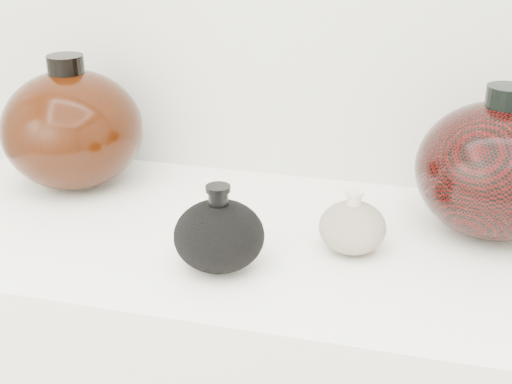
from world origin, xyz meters
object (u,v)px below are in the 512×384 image
(cream_gourd_vase, at_px, (352,227))
(left_round_pot, at_px, (72,129))
(black_gourd_vase, at_px, (219,235))
(right_round_pot, at_px, (497,169))

(cream_gourd_vase, bearing_deg, left_round_pot, 166.34)
(cream_gourd_vase, xyz_separation_m, left_round_pot, (-0.51, 0.12, 0.07))
(cream_gourd_vase, height_order, left_round_pot, left_round_pot)
(black_gourd_vase, xyz_separation_m, left_round_pot, (-0.34, 0.22, 0.05))
(left_round_pot, bearing_deg, black_gourd_vase, -33.17)
(black_gourd_vase, relative_size, cream_gourd_vase, 1.15)
(cream_gourd_vase, bearing_deg, black_gourd_vase, -151.14)
(black_gourd_vase, distance_m, right_round_pot, 0.43)
(black_gourd_vase, distance_m, left_round_pot, 0.41)
(black_gourd_vase, height_order, cream_gourd_vase, black_gourd_vase)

